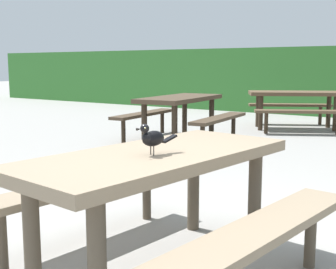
{
  "coord_description": "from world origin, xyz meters",
  "views": [
    {
      "loc": [
        1.25,
        -2.12,
        1.25
      ],
      "look_at": [
        -0.28,
        0.12,
        0.84
      ],
      "focal_mm": 49.03,
      "sensor_mm": 36.0,
      "label": 1
    }
  ],
  "objects_px": {
    "picnic_table_foreground": "(157,182)",
    "picnic_table_far_centre": "(180,108)",
    "bird_grackle": "(152,137)",
    "picnic_table_mid_left": "(296,101)"
  },
  "relations": [
    {
      "from": "bird_grackle",
      "to": "picnic_table_mid_left",
      "type": "distance_m",
      "value": 6.95
    },
    {
      "from": "picnic_table_foreground",
      "to": "picnic_table_far_centre",
      "type": "relative_size",
      "value": 1.01
    },
    {
      "from": "bird_grackle",
      "to": "picnic_table_foreground",
      "type": "bearing_deg",
      "value": 110.6
    },
    {
      "from": "picnic_table_foreground",
      "to": "picnic_table_far_centre",
      "type": "height_order",
      "value": "same"
    },
    {
      "from": "picnic_table_mid_left",
      "to": "picnic_table_far_centre",
      "type": "xyz_separation_m",
      "value": [
        -1.09,
        -2.5,
        0.0
      ]
    },
    {
      "from": "picnic_table_mid_left",
      "to": "bird_grackle",
      "type": "bearing_deg",
      "value": -77.65
    },
    {
      "from": "picnic_table_mid_left",
      "to": "picnic_table_far_centre",
      "type": "height_order",
      "value": "same"
    },
    {
      "from": "bird_grackle",
      "to": "picnic_table_mid_left",
      "type": "height_order",
      "value": "bird_grackle"
    },
    {
      "from": "picnic_table_far_centre",
      "to": "picnic_table_mid_left",
      "type": "bearing_deg",
      "value": 66.46
    },
    {
      "from": "picnic_table_foreground",
      "to": "picnic_table_mid_left",
      "type": "bearing_deg",
      "value": 102.21
    }
  ]
}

